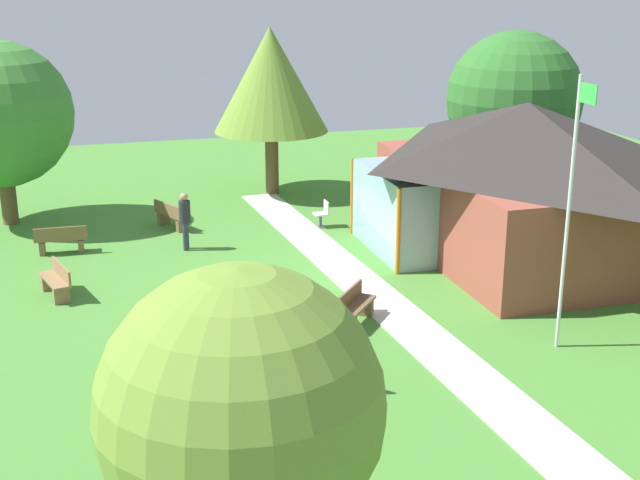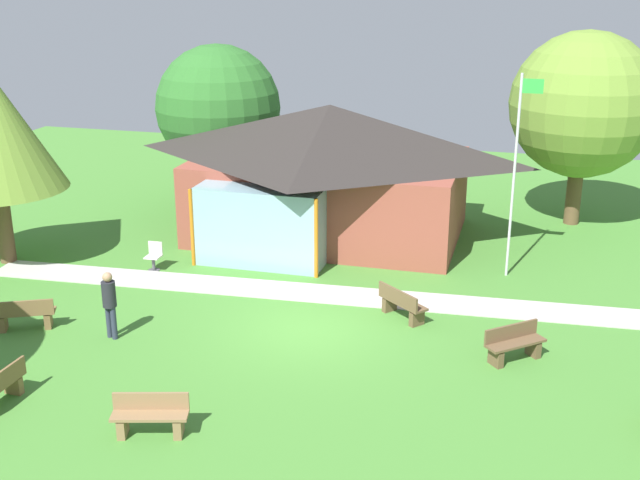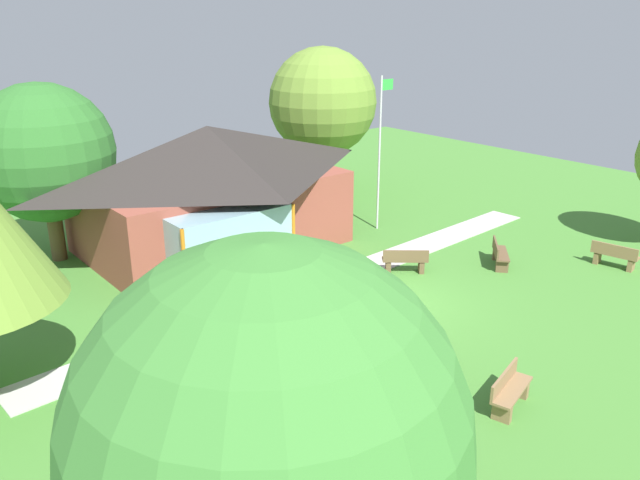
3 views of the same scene
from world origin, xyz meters
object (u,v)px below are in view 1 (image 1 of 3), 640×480
at_px(bench_mid_right, 325,369).
at_px(bench_front_center, 57,281).
at_px(flagpole, 570,204).
at_px(bench_front_left, 61,240).
at_px(bench_mid_left, 171,216).
at_px(patio_chair_west, 322,215).
at_px(visitor_strolling_lawn, 185,217).
at_px(tree_west_hedge, 271,80).
at_px(tree_behind_pavilion_left, 514,100).
at_px(bench_lawn_far_right, 224,468).
at_px(bench_rear_near_path, 355,307).
at_px(pavilion, 518,177).
at_px(tree_far_east, 241,409).

relative_size(bench_mid_right, bench_front_center, 0.91).
relative_size(flagpole, bench_front_left, 3.95).
distance_m(bench_mid_left, patio_chair_west, 4.88).
xyz_separation_m(patio_chair_west, visitor_strolling_lawn, (1.11, -4.57, 0.61)).
xyz_separation_m(visitor_strolling_lawn, tree_west_hedge, (-5.84, 4.03, 3.18)).
xyz_separation_m(bench_front_left, bench_mid_right, (10.32, 4.99, 0.00)).
bearing_deg(flagpole, bench_mid_right, -85.86).
bearing_deg(visitor_strolling_lawn, tree_behind_pavilion_left, 118.28).
bearing_deg(visitor_strolling_lawn, bench_mid_right, 28.21).
distance_m(flagpole, tree_west_hedge, 15.40).
relative_size(visitor_strolling_lawn, tree_west_hedge, 0.29).
relative_size(bench_lawn_far_right, bench_rear_near_path, 1.09).
height_order(bench_mid_right, bench_mid_left, same).
xyz_separation_m(bench_mid_left, visitor_strolling_lawn, (2.37, 0.14, 0.62)).
bearing_deg(pavilion, bench_front_center, -90.84).
height_order(pavilion, tree_behind_pavilion_left, tree_behind_pavilion_left).
relative_size(pavilion, flagpole, 1.63).
height_order(pavilion, bench_mid_left, pavilion).
distance_m(pavilion, patio_chair_west, 6.51).
height_order(bench_front_left, bench_mid_left, same).
xyz_separation_m(flagpole, bench_mid_left, (-11.63, -7.05, -2.88)).
bearing_deg(bench_mid_right, pavilion, -91.19).
bearing_deg(tree_west_hedge, bench_front_center, -41.46).
relative_size(bench_front_left, tree_behind_pavilion_left, 0.25).
bearing_deg(bench_mid_right, tree_behind_pavilion_left, -83.22).
distance_m(bench_front_left, patio_chair_west, 8.16).
bearing_deg(tree_west_hedge, pavilion, 29.97).
height_order(patio_chair_west, tree_behind_pavilion_left, tree_behind_pavilion_left).
relative_size(tree_far_east, tree_west_hedge, 0.81).
relative_size(pavilion, bench_front_center, 6.21).
distance_m(flagpole, visitor_strolling_lawn, 11.77).
xyz_separation_m(flagpole, bench_rear_near_path, (-2.53, -3.88, -2.88)).
relative_size(bench_front_center, tree_west_hedge, 0.26).
height_order(tree_far_east, tree_west_hedge, tree_west_hedge).
height_order(bench_rear_near_path, bench_mid_right, same).
relative_size(bench_front_center, patio_chair_west, 1.82).
distance_m(bench_front_left, visitor_strolling_lawn, 3.68).
xyz_separation_m(pavilion, bench_front_center, (-0.19, -12.87, -1.92)).
relative_size(tree_west_hedge, tree_behind_pavilion_left, 1.00).
distance_m(pavilion, bench_front_left, 13.42).
xyz_separation_m(pavilion, flagpole, (6.17, -2.27, 0.96)).
distance_m(bench_rear_near_path, tree_far_east, 10.71).
bearing_deg(bench_front_center, visitor_strolling_lawn, -67.36).
distance_m(bench_mid_right, bench_mid_left, 12.12).
bearing_deg(bench_mid_left, tree_west_hedge, 104.18).
distance_m(pavilion, bench_lawn_far_right, 14.13).
distance_m(visitor_strolling_lawn, tree_far_east, 16.23).
bearing_deg(flagpole, bench_front_center, -120.97).
height_order(flagpole, tree_west_hedge, tree_west_hedge).
bearing_deg(patio_chair_west, bench_mid_right, 162.46).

